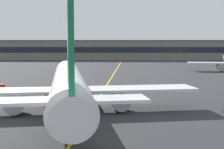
# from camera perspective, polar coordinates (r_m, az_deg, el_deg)

# --- Properties ---
(ground_plane) EXTENTS (400.00, 400.00, 0.00)m
(ground_plane) POSITION_cam_1_polar(r_m,az_deg,el_deg) (29.04, -4.50, -11.37)
(ground_plane) COLOR #2D2D30
(taxiway_centreline) EXTENTS (7.35, 179.87, 0.01)m
(taxiway_centreline) POSITION_cam_1_polar(r_m,az_deg,el_deg) (58.33, -1.51, -2.82)
(taxiway_centreline) COLOR yellow
(taxiway_centreline) RESTS_ON ground
(airliner_foreground) EXTENTS (32.35, 41.35, 11.65)m
(airliner_foreground) POSITION_cam_1_polar(r_m,az_deg,el_deg) (39.79, -7.64, -1.85)
(airliner_foreground) COLOR white
(airliner_foreground) RESTS_ON ground
(safety_cone_by_nose_gear) EXTENTS (0.44, 0.44, 0.55)m
(safety_cone_by_nose_gear) POSITION_cam_1_polar(r_m,az_deg,el_deg) (56.43, -3.42, -2.85)
(safety_cone_by_nose_gear) COLOR orange
(safety_cone_by_nose_gear) RESTS_ON ground
(terminal_building) EXTENTS (126.55, 12.40, 10.08)m
(terminal_building) POSITION_cam_1_polar(r_m,az_deg,el_deg) (167.34, 0.75, 4.31)
(terminal_building) COLOR slate
(terminal_building) RESTS_ON ground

